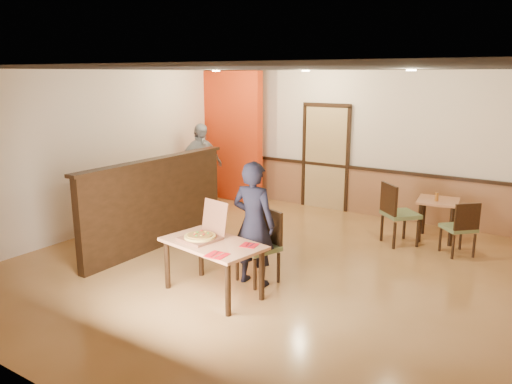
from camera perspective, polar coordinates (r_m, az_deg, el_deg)
floor at (r=7.27m, az=1.54°, el=-8.71°), size 7.00×7.00×0.00m
ceiling at (r=6.74m, az=1.70°, el=13.94°), size 7.00×7.00×0.00m
wall_back at (r=9.98m, az=12.29°, el=5.41°), size 7.00×0.00×7.00m
wall_left at (r=9.17m, az=-17.38°, el=4.42°), size 0.00×7.00×7.00m
wainscot_back at (r=10.12m, az=11.96°, el=0.06°), size 7.00×0.04×0.90m
chair_rail_back at (r=10.01m, az=12.05°, el=2.65°), size 7.00×0.06×0.06m
back_door at (r=10.30m, az=7.96°, el=3.86°), size 0.90×0.06×2.10m
booth_partition at (r=8.08m, az=-11.34°, el=-1.20°), size 0.20×3.10×1.44m
red_accent_panel at (r=10.93m, az=-3.08°, el=6.37°), size 1.60×0.20×2.78m
spot_a at (r=9.53m, az=-4.59°, el=13.63°), size 0.14×0.14×0.02m
spot_b at (r=9.30m, az=5.69°, el=13.62°), size 0.14×0.14×0.02m
spot_c at (r=7.54m, az=17.32°, el=13.15°), size 0.14×0.14×0.02m
main_table at (r=6.29m, az=-4.96°, el=-6.64°), size 1.40×0.94×0.69m
diner_chair at (r=6.70m, az=0.69°, el=-5.84°), size 0.61×0.61×0.97m
side_chair_left at (r=8.40m, az=15.77°, el=-2.15°), size 0.71×0.71×1.02m
side_chair_right at (r=8.21m, az=22.39°, el=-3.64°), size 0.60×0.60×0.86m
side_table at (r=8.86m, az=20.05°, el=-1.90°), size 0.73×0.73×0.69m
diner at (r=6.50m, az=-0.27°, el=-3.65°), size 0.63×0.43×1.66m
passerby at (r=10.37m, az=-6.36°, el=2.99°), size 0.74×1.11×1.75m
pizza_box at (r=6.36m, az=-6.10°, el=-4.86°), size 0.52×0.58×0.46m
pizza at (r=6.34m, az=-6.42°, el=-5.07°), size 0.46×0.46×0.03m
napkin_near at (r=5.81m, az=-4.50°, el=-7.19°), size 0.25×0.25×0.01m
napkin_far at (r=6.12m, az=-0.78°, el=-6.10°), size 0.23×0.23×0.01m
condiment at (r=8.70m, az=19.95°, el=-0.53°), size 0.06×0.06×0.14m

